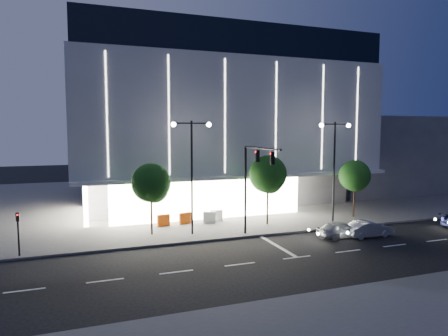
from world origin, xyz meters
TOP-DOWN VIEW (x-y plane):
  - ground at (0.00, 0.00)m, footprint 160.00×160.00m
  - sidewalk_museum at (5.00, 24.00)m, footprint 70.00×40.00m
  - museum at (2.98, 22.31)m, footprint 30.00×25.80m
  - annex_building at (26.00, 24.00)m, footprint 16.00×20.00m
  - traffic_mast at (1.00, 3.34)m, footprint 0.33×5.89m
  - street_lamp_west at (-3.00, 6.00)m, footprint 3.16×0.36m
  - street_lamp_east at (10.00, 6.00)m, footprint 3.16×0.36m
  - ped_signal_far at (-15.00, 4.50)m, footprint 0.22×0.24m
  - tree_left at (-5.97, 7.02)m, footprint 3.02×3.02m
  - tree_mid at (4.03, 7.02)m, footprint 3.25×3.25m
  - tree_right at (13.03, 7.02)m, footprint 2.91×2.91m
  - car_lead at (7.61, 1.51)m, footprint 3.81×1.56m
  - car_second at (9.82, 1.08)m, footprint 3.83×1.36m
  - barrier_a at (-2.68, 9.50)m, footprint 1.13×0.53m
  - barrier_b at (-0.58, 9.15)m, footprint 1.12×0.59m
  - barrier_c at (-4.62, 9.33)m, footprint 1.13×0.47m
  - barrier_d at (0.23, 9.64)m, footprint 1.13×0.47m

SIDE VIEW (x-z plane):
  - ground at x=0.00m, z-range 0.00..0.00m
  - sidewalk_museum at x=5.00m, z-range 0.00..0.15m
  - car_second at x=9.82m, z-range 0.00..1.26m
  - car_lead at x=7.61m, z-range 0.00..1.29m
  - barrier_a at x=-2.68m, z-range 0.15..1.15m
  - barrier_b at x=-0.58m, z-range 0.15..1.15m
  - barrier_c at x=-4.62m, z-range 0.15..1.15m
  - barrier_d at x=0.23m, z-range 0.15..1.15m
  - ped_signal_far at x=-15.00m, z-range 0.39..3.39m
  - tree_right at x=13.03m, z-range 1.13..6.64m
  - tree_left at x=-5.97m, z-range 1.17..6.90m
  - tree_mid at x=4.03m, z-range 1.26..7.41m
  - annex_building at x=26.00m, z-range 0.00..10.00m
  - traffic_mast at x=1.00m, z-range 1.49..8.56m
  - street_lamp_west at x=-3.00m, z-range 1.46..10.46m
  - street_lamp_east at x=10.00m, z-range 1.46..10.46m
  - museum at x=2.98m, z-range 0.27..18.27m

